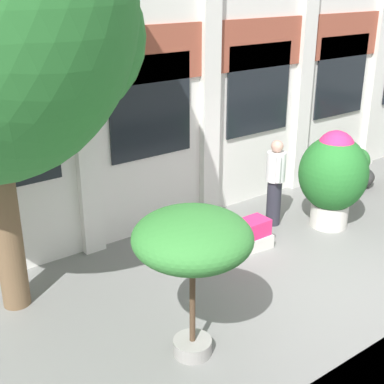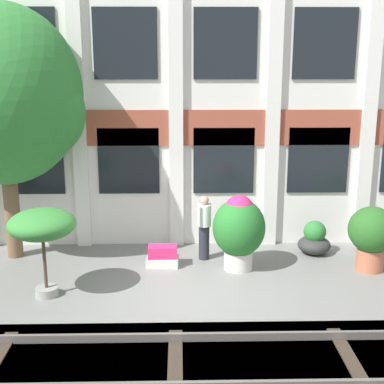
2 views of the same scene
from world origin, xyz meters
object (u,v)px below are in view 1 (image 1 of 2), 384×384
(potted_plant_square_trough, at_px, (249,235))
(potted_plant_stone_basin, at_px, (333,174))
(potted_plant_wide_bowl, at_px, (356,170))
(potted_plant_terracotta_small, at_px, (192,242))
(resident_by_doorway, at_px, (275,180))

(potted_plant_square_trough, distance_m, potted_plant_stone_basin, 1.95)
(potted_plant_wide_bowl, bearing_deg, potted_plant_square_trough, -168.63)
(potted_plant_square_trough, relative_size, potted_plant_wide_bowl, 0.92)
(potted_plant_square_trough, distance_m, potted_plant_terracotta_small, 3.12)
(potted_plant_square_trough, xyz_separation_m, potted_plant_stone_basin, (1.78, -0.21, 0.77))
(potted_plant_square_trough, relative_size, potted_plant_terracotta_small, 0.42)
(potted_plant_terracotta_small, bearing_deg, potted_plant_stone_basin, 18.23)
(potted_plant_wide_bowl, height_order, potted_plant_terracotta_small, potted_plant_terracotta_small)
(potted_plant_square_trough, bearing_deg, potted_plant_wide_bowl, 11.37)
(potted_plant_square_trough, bearing_deg, potted_plant_terracotta_small, -146.41)
(potted_plant_square_trough, distance_m, potted_plant_wide_bowl, 3.89)
(potted_plant_wide_bowl, xyz_separation_m, potted_plant_terracotta_small, (-6.18, -2.34, 1.16))
(potted_plant_wide_bowl, distance_m, resident_by_doorway, 2.87)
(potted_plant_stone_basin, distance_m, potted_plant_terracotta_small, 4.40)
(potted_plant_stone_basin, relative_size, potted_plant_wide_bowl, 2.10)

